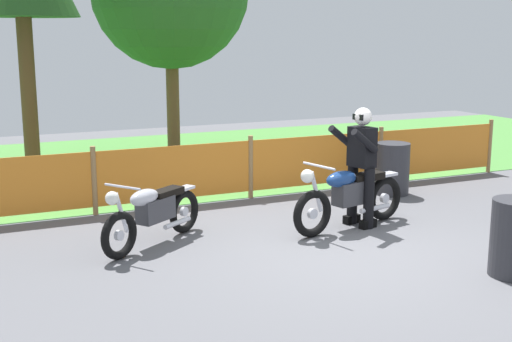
# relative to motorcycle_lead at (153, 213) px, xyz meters

# --- Properties ---
(ground) EXTENTS (24.00, 24.00, 0.02)m
(ground) POSITION_rel_motorcycle_lead_xyz_m (2.19, -1.23, -0.45)
(ground) COLOR #5B5B60
(grass_verge) EXTENTS (24.00, 7.48, 0.01)m
(grass_verge) POSITION_rel_motorcycle_lead_xyz_m (2.19, 5.57, -0.43)
(grass_verge) COLOR #4C8C3D
(grass_verge) RESTS_ON ground
(barrier_fence) EXTENTS (10.37, 0.08, 1.05)m
(barrier_fence) POSITION_rel_motorcycle_lead_xyz_m (2.19, 1.83, 0.11)
(barrier_fence) COLOR #997547
(barrier_fence) RESTS_ON ground
(motorcycle_lead) EXTENTS (1.62, 1.16, 0.90)m
(motorcycle_lead) POSITION_rel_motorcycle_lead_xyz_m (0.00, 0.00, 0.00)
(motorcycle_lead) COLOR black
(motorcycle_lead) RESTS_ON ground
(motorcycle_trailing) EXTENTS (2.04, 0.72, 0.98)m
(motorcycle_trailing) POSITION_rel_motorcycle_lead_xyz_m (2.73, -0.38, 0.04)
(motorcycle_trailing) COLOR black
(motorcycle_trailing) RESTS_ON ground
(rider_trailing) EXTENTS (0.65, 0.63, 1.69)m
(rider_trailing) POSITION_rel_motorcycle_lead_xyz_m (2.92, -0.33, 0.48)
(rider_trailing) COLOR black
(rider_trailing) RESTS_ON ground
(oil_drum) EXTENTS (0.58, 0.58, 0.88)m
(oil_drum) POSITION_rel_motorcycle_lead_xyz_m (4.50, 1.10, 0.00)
(oil_drum) COLOR #2D2D33
(oil_drum) RESTS_ON ground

